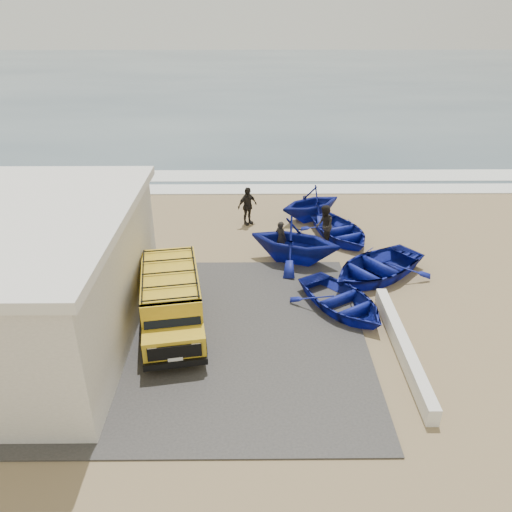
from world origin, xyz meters
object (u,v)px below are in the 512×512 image
object	(u,v)px
boat_mid_left	(295,240)
boat_mid_right	(340,231)
van	(172,300)
fisherman_front	(281,238)
fisherman_back	(247,206)
boat_near_right	(376,267)
parapet	(403,347)
boat_near_left	(342,301)
fisherman_middle	(324,226)
boat_far_left	(311,203)

from	to	relation	value
boat_mid_left	boat_mid_right	size ratio (longest dim) A/B	0.97
van	boat_mid_right	size ratio (longest dim) A/B	1.28
boat_mid_left	van	bearing A→B (deg)	157.03
fisherman_front	fisherman_back	size ratio (longest dim) A/B	0.83
van	boat_near_right	size ratio (longest dim) A/B	1.12
parapet	boat_mid_left	size ratio (longest dim) A/B	1.59
fisherman_front	boat_mid_right	bearing A→B (deg)	-106.94
boat_mid_left	fisherman_back	xyz separation A→B (m)	(-1.98, 3.96, -0.06)
boat_near_left	fisherman_back	world-z (taller)	fisherman_back
van	boat_mid_left	distance (m)	6.43
boat_near_right	boat_mid_left	size ratio (longest dim) A/B	1.17
boat_near_left	fisherman_middle	bearing A→B (deg)	58.26
boat_near_right	boat_far_left	distance (m)	6.18
parapet	van	distance (m)	7.49
fisherman_back	boat_far_left	bearing A→B (deg)	-27.68
fisherman_back	fisherman_middle	bearing A→B (deg)	-72.74
boat_far_left	fisherman_back	size ratio (longest dim) A/B	1.76
boat_near_left	boat_near_right	world-z (taller)	boat_near_right
van	boat_near_left	xyz separation A→B (m)	(5.80, 0.99, -0.69)
parapet	boat_mid_left	xyz separation A→B (m)	(-2.89, 6.16, 0.72)
boat_mid_right	van	bearing A→B (deg)	-155.72
fisherman_middle	van	bearing A→B (deg)	-41.06
van	fisherman_middle	xyz separation A→B (m)	(5.83, 6.25, -0.15)
boat_near_left	fisherman_middle	size ratio (longest dim) A/B	2.04
fisherman_front	boat_far_left	bearing A→B (deg)	-69.88
boat_mid_left	boat_far_left	xyz separation A→B (m)	(1.15, 4.51, -0.13)
parapet	van	xyz separation A→B (m)	(-7.30, 1.48, 0.81)
fisherman_front	boat_mid_left	bearing A→B (deg)	174.67
boat_near_left	boat_mid_right	size ratio (longest dim) A/B	0.99
boat_near_right	boat_mid_left	world-z (taller)	boat_mid_left
boat_mid_right	fisherman_back	xyz separation A→B (m)	(-4.24, 1.75, 0.54)
parapet	fisherman_middle	xyz separation A→B (m)	(-1.46, 7.72, 0.66)
parapet	boat_far_left	world-z (taller)	boat_far_left
boat_mid_left	boat_far_left	size ratio (longest dim) A/B	1.15
boat_mid_left	fisherman_front	distance (m)	0.86
van	fisherman_middle	distance (m)	8.55
boat_near_left	parapet	bearing A→B (deg)	-90.18
parapet	boat_near_left	distance (m)	2.88
boat_far_left	fisherman_front	xyz separation A→B (m)	(-1.69, -3.89, -0.09)
boat_far_left	fisherman_front	size ratio (longest dim) A/B	2.12
boat_far_left	boat_mid_left	bearing A→B (deg)	-44.32
fisherman_front	fisherman_middle	world-z (taller)	fisherman_middle
van	boat_mid_left	size ratio (longest dim) A/B	1.31
boat_mid_left	fisherman_front	xyz separation A→B (m)	(-0.54, 0.62, -0.22)
boat_near_right	fisherman_back	world-z (taller)	fisherman_back
boat_near_right	boat_far_left	bearing A→B (deg)	161.97
boat_near_right	fisherman_middle	bearing A→B (deg)	173.51
parapet	boat_near_right	size ratio (longest dim) A/B	1.36
boat_far_left	van	bearing A→B (deg)	-61.18
fisherman_back	boat_mid_right	bearing A→B (deg)	-60.12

